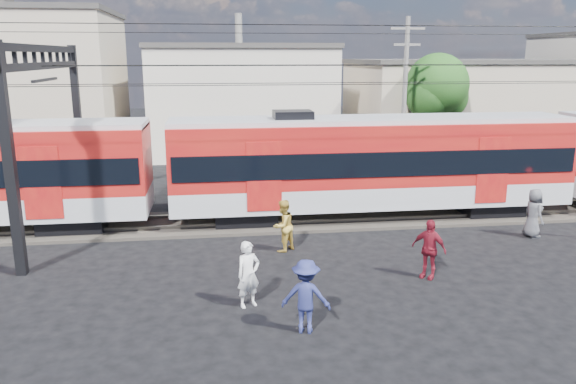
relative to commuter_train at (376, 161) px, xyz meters
The scene contains 16 objects.
ground 8.71m from the commuter_train, 107.23° to the right, with size 120.00×120.00×0.00m, color black.
track_bed 3.41m from the commuter_train, behind, with size 70.00×3.40×0.12m, color #2D2823.
rail_near 3.41m from the commuter_train, 163.18° to the right, with size 70.00×0.12×0.12m, color #59544C.
rail_far 3.41m from the commuter_train, 163.18° to the left, with size 70.00×0.12×0.12m, color #59544C.
commuter_train is the anchor object (origin of this frame).
catenary 11.46m from the commuter_train, behind, with size 70.00×9.30×7.52m.
building_west 25.31m from the commuter_train, 140.60° to the left, with size 14.28×10.20×9.30m.
building_midwest 19.56m from the commuter_train, 103.27° to the left, with size 12.24×12.24×7.30m.
building_mideast 19.73m from the commuter_train, 54.25° to the left, with size 16.32×10.20×6.30m.
utility_pole_mid 8.12m from the commuter_train, 63.31° to the left, with size 1.80×0.24×8.50m.
tree_near 12.33m from the commuter_train, 56.40° to the left, with size 3.82×3.64×6.72m.
pedestrian_a 9.70m from the commuter_train, 126.58° to the right, with size 0.66×0.43×1.81m, color white.
pedestrian_b 5.68m from the commuter_train, 140.75° to the right, with size 0.88×0.68×1.80m, color gold.
pedestrian_c 10.42m from the commuter_train, 115.45° to the right, with size 1.19×0.69×1.85m, color navy.
pedestrian_d 6.60m from the commuter_train, 91.83° to the right, with size 1.07×0.45×1.83m, color maroon.
pedestrian_e 6.20m from the commuter_train, 31.74° to the right, with size 0.89×0.58×1.82m, color #4E4F54.
Camera 1 is at (-4.07, -13.66, 6.56)m, focal length 35.00 mm.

